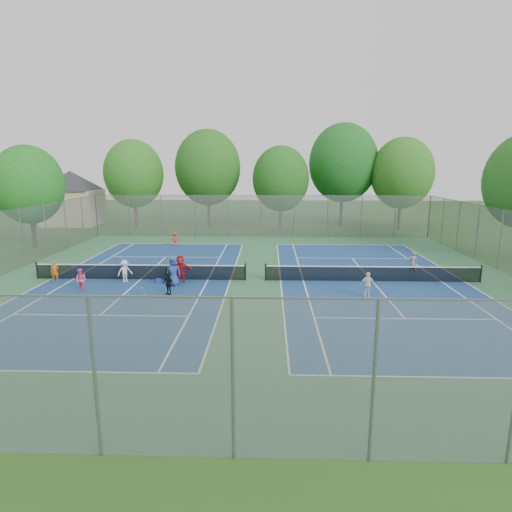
{
  "coord_description": "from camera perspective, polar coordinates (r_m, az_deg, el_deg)",
  "views": [
    {
      "loc": [
        0.81,
        -24.94,
        6.85
      ],
      "look_at": [
        0.0,
        1.0,
        1.3
      ],
      "focal_mm": 30.0,
      "sensor_mm": 36.0,
      "label": 1
    }
  ],
  "objects": [
    {
      "name": "tree_nl",
      "position": [
        48.42,
        -6.43,
        11.63
      ],
      "size": [
        7.2,
        7.2,
        10.69
      ],
      "color": "#443326",
      "rests_on": "ground"
    },
    {
      "name": "tennis_ball_3",
      "position": [
        22.89,
        -29.73,
        -6.9
      ],
      "size": [
        0.07,
        0.07,
        0.07
      ],
      "primitive_type": "sphere",
      "color": "#BEE334",
      "rests_on": "ground"
    },
    {
      "name": "ball_crate",
      "position": [
        25.91,
        -12.83,
        -3.26
      ],
      "size": [
        0.39,
        0.39,
        0.26
      ],
      "primitive_type": "cube",
      "rotation": [
        0.0,
        0.0,
        0.3
      ],
      "color": "#1732B1",
      "rests_on": "ground"
    },
    {
      "name": "tennis_ball_2",
      "position": [
        22.69,
        -13.07,
        -5.74
      ],
      "size": [
        0.07,
        0.07,
        0.07
      ],
      "primitive_type": "sphere",
      "color": "#AFD531",
      "rests_on": "ground"
    },
    {
      "name": "tennis_ball_5",
      "position": [
        24.12,
        -16.72,
        -4.87
      ],
      "size": [
        0.07,
        0.07,
        0.07
      ],
      "primitive_type": "sphere",
      "color": "#B0D631",
      "rests_on": "ground"
    },
    {
      "name": "student_b",
      "position": [
        25.4,
        -22.29,
        -3.0
      ],
      "size": [
        0.72,
        0.61,
        1.29
      ],
      "primitive_type": "imported",
      "rotation": [
        0.0,
        0.0,
        -0.22
      ],
      "color": "#E95A83",
      "rests_on": "ground"
    },
    {
      "name": "student_f",
      "position": [
        25.62,
        -10.04,
        -1.73
      ],
      "size": [
        1.55,
        0.58,
        1.64
      ],
      "primitive_type": "imported",
      "rotation": [
        0.0,
        0.0,
        -0.06
      ],
      "color": "#A6171D",
      "rests_on": "ground"
    },
    {
      "name": "tree_side_w",
      "position": [
        40.2,
        -28.07,
        8.38
      ],
      "size": [
        5.6,
        5.6,
        8.47
      ],
      "color": "#443326",
      "rests_on": "ground"
    },
    {
      "name": "house",
      "position": [
        54.06,
        -23.43,
        8.29
      ],
      "size": [
        11.03,
        11.03,
        7.3
      ],
      "color": "#B7A88C",
      "rests_on": "ground"
    },
    {
      "name": "tennis_ball_9",
      "position": [
        23.72,
        -14.69,
        -5.03
      ],
      "size": [
        0.07,
        0.07,
        0.07
      ],
      "primitive_type": "sphere",
      "color": "yellow",
      "rests_on": "ground"
    },
    {
      "name": "court_pad",
      "position": [
        25.88,
        -0.07,
        -3.27
      ],
      "size": [
        32.0,
        32.0,
        0.01
      ],
      "primitive_type": "cube",
      "color": "#30663F",
      "rests_on": "ground"
    },
    {
      "name": "tennis_ball_1",
      "position": [
        21.07,
        -13.5,
        -7.15
      ],
      "size": [
        0.07,
        0.07,
        0.07
      ],
      "primitive_type": "sphere",
      "color": "gold",
      "rests_on": "ground"
    },
    {
      "name": "tree_nw",
      "position": [
        49.23,
        -16.0,
        10.5
      ],
      "size": [
        6.4,
        6.4,
        9.58
      ],
      "color": "#443326",
      "rests_on": "ground"
    },
    {
      "name": "tree_nc",
      "position": [
        45.98,
        3.32,
        10.23
      ],
      "size": [
        6.0,
        6.0,
        8.85
      ],
      "color": "#443326",
      "rests_on": "ground"
    },
    {
      "name": "tennis_ball_10",
      "position": [
        22.51,
        -27.43,
        -6.96
      ],
      "size": [
        0.07,
        0.07,
        0.07
      ],
      "primitive_type": "sphere",
      "color": "#D5EA36",
      "rests_on": "ground"
    },
    {
      "name": "tennis_ball_11",
      "position": [
        24.98,
        -14.94,
        -4.18
      ],
      "size": [
        0.07,
        0.07,
        0.07
      ],
      "primitive_type": "sphere",
      "color": "yellow",
      "rests_on": "ground"
    },
    {
      "name": "ball_hopper",
      "position": [
        27.54,
        -11.61,
        -1.98
      ],
      "size": [
        0.35,
        0.35,
        0.56
      ],
      "primitive_type": "cube",
      "rotation": [
        0.0,
        0.0,
        -0.28
      ],
      "color": "green",
      "rests_on": "ground"
    },
    {
      "name": "child_far_baseline",
      "position": [
        37.24,
        -10.73,
        2.2
      ],
      "size": [
        0.87,
        0.63,
        1.21
      ],
      "primitive_type": "imported",
      "rotation": [
        0.0,
        0.0,
        3.39
      ],
      "color": "red",
      "rests_on": "ground"
    },
    {
      "name": "teen_court_b",
      "position": [
        23.18,
        14.62,
        -3.74
      ],
      "size": [
        0.85,
        0.44,
        1.38
      ],
      "primitive_type": "imported",
      "rotation": [
        0.0,
        0.0,
        0.13
      ],
      "color": "white",
      "rests_on": "ground"
    },
    {
      "name": "net_right",
      "position": [
        26.48,
        15.26,
        -2.34
      ],
      "size": [
        12.87,
        0.1,
        0.91
      ],
      "primitive_type": "cube",
      "color": "black",
      "rests_on": "ground"
    },
    {
      "name": "tennis_ball_6",
      "position": [
        22.97,
        -11.03,
        -5.42
      ],
      "size": [
        0.07,
        0.07,
        0.07
      ],
      "primitive_type": "sphere",
      "color": "#CDF238",
      "rests_on": "ground"
    },
    {
      "name": "student_a",
      "position": [
        28.19,
        -25.26,
        -1.86
      ],
      "size": [
        0.52,
        0.41,
        1.25
      ],
      "primitive_type": "imported",
      "rotation": [
        0.0,
        0.0,
        0.27
      ],
      "color": "#C45B12",
      "rests_on": "ground"
    },
    {
      "name": "tennis_ball_0",
      "position": [
        22.65,
        -7.1,
        -5.54
      ],
      "size": [
        0.07,
        0.07,
        0.07
      ],
      "primitive_type": "sphere",
      "color": "#BBCA2F",
      "rests_on": "ground"
    },
    {
      "name": "tennis_ball_4",
      "position": [
        23.7,
        -17.24,
        -5.2
      ],
      "size": [
        0.07,
        0.07,
        0.07
      ],
      "primitive_type": "sphere",
      "color": "gold",
      "rests_on": "ground"
    },
    {
      "name": "fence_south",
      "position": [
        10.2,
        -3.09,
        -16.31
      ],
      "size": [
        32.0,
        0.1,
        4.0
      ],
      "primitive_type": "cube",
      "color": "gray",
      "rests_on": "ground"
    },
    {
      "name": "ground",
      "position": [
        25.88,
        -0.07,
        -3.28
      ],
      "size": [
        120.0,
        120.0,
        0.0
      ],
      "primitive_type": "plane",
      "color": "#285119",
      "rests_on": "ground"
    },
    {
      "name": "net_left",
      "position": [
        26.91,
        -15.15,
        -2.11
      ],
      "size": [
        12.87,
        0.1,
        0.91
      ],
      "primitive_type": "cube",
      "color": "black",
      "rests_on": "ground"
    },
    {
      "name": "instructor",
      "position": [
        28.8,
        20.15,
        -0.88
      ],
      "size": [
        0.57,
        0.39,
        1.53
      ],
      "primitive_type": "imported",
      "rotation": [
        0.0,
        0.0,
        3.18
      ],
      "color": "gray",
      "rests_on": "ground"
    },
    {
      "name": "student_e",
      "position": [
        24.96,
        -10.96,
        -2.1
      ],
      "size": [
        0.82,
        0.54,
        1.67
      ],
      "primitive_type": "imported",
      "rotation": [
        0.0,
        0.0,
        -0.01
      ],
      "color": "navy",
      "rests_on": "ground"
    },
    {
      "name": "court_left",
      "position": [
        27.01,
        -15.1,
        -3.01
      ],
      "size": [
        10.97,
        23.77,
        0.01
      ],
      "primitive_type": "cube",
      "color": "navy",
      "rests_on": "court_pad"
    },
    {
      "name": "fence_north",
      "position": [
        41.24,
        0.65,
        5.31
      ],
      "size": [
        32.0,
        0.1,
        4.0
      ],
      "primitive_type": "cube",
      "color": "gray",
      "rests_on": "ground"
    },
    {
      "name": "tennis_ball_8",
      "position": [
        21.79,
        -9.94,
        -6.34
      ],
      "size": [
        0.07,
        0.07,
        0.07
      ],
      "primitive_type": "sphere",
      "color": "#C9DD33",
      "rests_on": "ground"
    },
    {
      "name": "court_right",
      "position": [
        26.59,
        15.21,
        -3.25
      ],
      "size": [
        10.97,
        23.77,
        0.01
      ],
      "primitive_type": "cube",
      "color": "navy",
      "rests_on": "court_pad"
    },
    {
      "name": "student_d",
      "position": [
        23.43,
        -11.63,
        -3.66
      ],
      "size": [
        0.76,
        0.58,
        1.2
      ],
      "primitive_type": "imported",
      "rotation": [
        0.0,
        0.0,
        -0.48
      ],
      "color": "black",
      "rests_on": "ground"
    },
    {
      "name": "tree_ne",
      "position": [
        49.05,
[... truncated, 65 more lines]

